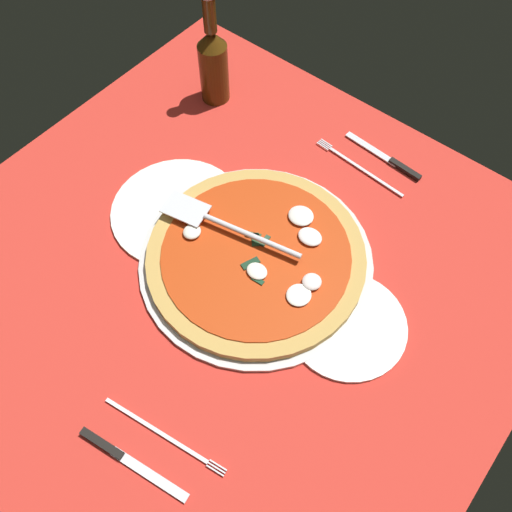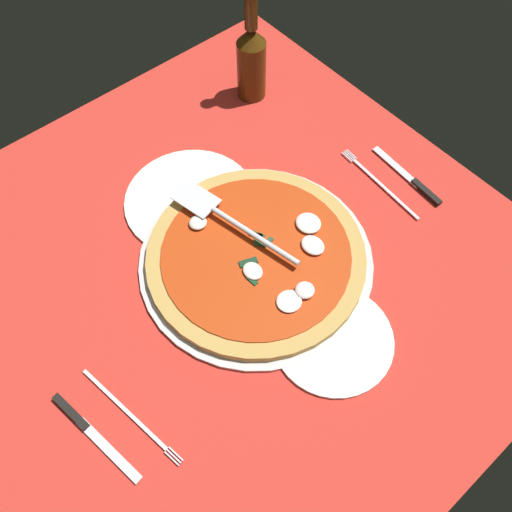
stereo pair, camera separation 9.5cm
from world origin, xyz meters
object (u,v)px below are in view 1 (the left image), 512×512
(pizza, at_px, (257,256))
(place_setting_far, at_px, (375,165))
(beer_bottle, at_px, (213,63))
(dinner_plate_right, at_px, (347,325))
(place_setting_near, at_px, (144,448))
(dinner_plate_left, at_px, (178,211))
(pizza_server, at_px, (224,224))

(pizza, relative_size, place_setting_far, 1.82)
(pizza, xyz_separation_m, beer_bottle, (-0.34, 0.27, 0.07))
(dinner_plate_right, distance_m, beer_bottle, 0.61)
(dinner_plate_right, xyz_separation_m, place_setting_near, (-0.12, -0.36, -0.00))
(dinner_plate_left, xyz_separation_m, place_setting_far, (0.23, 0.34, -0.00))
(pizza_server, relative_size, place_setting_near, 1.26)
(dinner_plate_right, bearing_deg, beer_bottle, 152.76)
(pizza_server, distance_m, place_setting_near, 0.40)
(pizza, bearing_deg, pizza_server, 178.32)
(pizza, bearing_deg, dinner_plate_right, -0.90)
(place_setting_far, xyz_separation_m, beer_bottle, (-0.38, -0.05, 0.09))
(dinner_plate_left, distance_m, pizza_server, 0.12)
(place_setting_near, xyz_separation_m, beer_bottle, (-0.41, 0.64, 0.09))
(dinner_plate_right, relative_size, place_setting_near, 0.93)
(dinner_plate_right, height_order, pizza, pizza)
(pizza_server, xyz_separation_m, place_setting_far, (0.12, 0.33, -0.04))
(place_setting_far, distance_m, beer_bottle, 0.39)
(pizza_server, height_order, place_setting_near, pizza_server)
(pizza, relative_size, pizza_server, 1.43)
(place_setting_near, height_order, beer_bottle, beer_bottle)
(dinner_plate_left, distance_m, pizza, 0.19)
(pizza_server, xyz_separation_m, place_setting_near, (0.15, -0.36, -0.04))
(dinner_plate_right, xyz_separation_m, beer_bottle, (-0.54, 0.28, 0.09))
(dinner_plate_left, relative_size, beer_bottle, 1.02)
(dinner_plate_left, height_order, place_setting_near, place_setting_near)
(pizza, relative_size, beer_bottle, 1.57)
(dinner_plate_right, height_order, pizza_server, pizza_server)
(pizza, distance_m, place_setting_far, 0.33)
(pizza_server, distance_m, beer_bottle, 0.38)
(pizza, xyz_separation_m, pizza_server, (-0.08, 0.00, 0.03))
(dinner_plate_left, height_order, pizza, pizza)
(dinner_plate_left, relative_size, pizza_server, 0.93)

